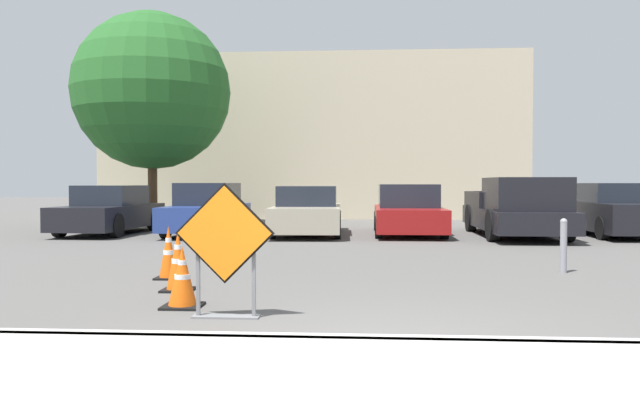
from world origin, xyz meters
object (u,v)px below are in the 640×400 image
at_px(parked_car_second, 208,211).
at_px(pickup_truck, 517,210).
at_px(parked_car_fourth, 408,212).
at_px(parked_car_nearest, 110,211).
at_px(parked_car_fifth, 616,211).
at_px(parked_car_third, 308,212).
at_px(traffic_cone_third, 169,253).
at_px(road_closed_sign, 225,245).
at_px(traffic_cone_second, 178,262).
at_px(traffic_cone_nearest, 182,278).
at_px(bollard_nearest, 564,244).

bearing_deg(parked_car_second, pickup_truck, 176.90).
bearing_deg(parked_car_fourth, parked_car_nearest, 2.88).
relative_size(parked_car_second, parked_car_fifth, 0.98).
bearing_deg(parked_car_third, traffic_cone_third, 78.55).
bearing_deg(road_closed_sign, parked_car_third, 90.37).
bearing_deg(traffic_cone_second, parked_car_second, 101.68).
distance_m(traffic_cone_nearest, traffic_cone_third, 2.33).
bearing_deg(road_closed_sign, parked_car_fifth, 52.71).
height_order(traffic_cone_second, parked_car_nearest, parked_car_nearest).
height_order(traffic_cone_nearest, pickup_truck, pickup_truck).
bearing_deg(traffic_cone_third, parked_car_fifth, 40.36).
relative_size(parked_car_nearest, parked_car_fourth, 0.97).
xyz_separation_m(traffic_cone_second, parked_car_fourth, (3.86, 9.74, 0.25)).
relative_size(traffic_cone_third, parked_car_nearest, 0.19).
relative_size(traffic_cone_second, parked_car_third, 0.17).
bearing_deg(traffic_cone_nearest, road_closed_sign, -41.49).
height_order(traffic_cone_nearest, parked_car_third, parked_car_third).
bearing_deg(parked_car_fourth, traffic_cone_second, 68.93).
height_order(parked_car_nearest, bollard_nearest, parked_car_nearest).
distance_m(traffic_cone_second, parked_car_fourth, 10.48).
bearing_deg(traffic_cone_nearest, traffic_cone_third, 111.49).
xyz_separation_m(parked_car_second, pickup_truck, (8.71, -0.52, 0.06)).
distance_m(traffic_cone_third, pickup_truck, 10.67).
relative_size(parked_car_fourth, bollard_nearest, 4.98).
bearing_deg(bollard_nearest, parked_car_third, 123.52).
distance_m(traffic_cone_second, parked_car_nearest, 10.57).
xyz_separation_m(parked_car_second, bollard_nearest, (7.80, -7.29, -0.20)).
bearing_deg(parked_car_third, traffic_cone_nearest, 85.00).
height_order(road_closed_sign, pickup_truck, pickup_truck).
height_order(traffic_cone_nearest, traffic_cone_third, traffic_cone_third).
xyz_separation_m(parked_car_third, pickup_truck, (5.81, -0.63, 0.10)).
height_order(road_closed_sign, parked_car_second, road_closed_sign).
xyz_separation_m(traffic_cone_second, parked_car_third, (0.96, 9.53, 0.24)).
distance_m(traffic_cone_third, parked_car_second, 8.50).
relative_size(traffic_cone_second, traffic_cone_third, 1.00).
distance_m(traffic_cone_nearest, traffic_cone_second, 1.17).
height_order(parked_car_fourth, parked_car_fifth, parked_car_fifth).
distance_m(road_closed_sign, parked_car_second, 11.49).
relative_size(parked_car_fourth, pickup_truck, 0.82).
xyz_separation_m(traffic_cone_nearest, parked_car_second, (-2.33, 10.53, 0.33)).
relative_size(road_closed_sign, parked_car_third, 0.31).
relative_size(road_closed_sign, parked_car_second, 0.34).
distance_m(pickup_truck, parked_car_fifth, 3.01).
height_order(pickup_truck, bollard_nearest, pickup_truck).
bearing_deg(road_closed_sign, parked_car_nearest, 117.98).
bearing_deg(parked_car_third, pickup_truck, 171.88).
xyz_separation_m(traffic_cone_nearest, pickup_truck, (6.38, 10.01, 0.39)).
height_order(parked_car_second, pickup_truck, pickup_truck).
relative_size(parked_car_second, bollard_nearest, 4.91).
relative_size(traffic_cone_nearest, parked_car_third, 0.15).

